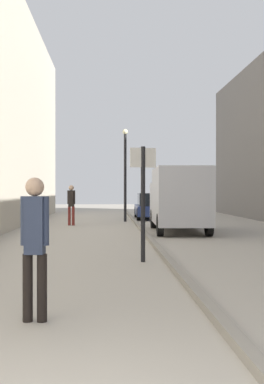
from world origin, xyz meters
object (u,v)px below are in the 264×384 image
at_px(delivery_van, 179,198).
at_px(lamp_post, 125,169).
at_px(parked_car, 152,206).
at_px(street_sign_post, 143,193).
at_px(pedestrian_main_foreground, 35,238).
at_px(pedestrian_mid_block, 71,202).

bearing_deg(delivery_van, lamp_post, 108.41).
bearing_deg(lamp_post, parked_car, 54.77).
bearing_deg(street_sign_post, lamp_post, -103.44).
height_order(pedestrian_main_foreground, street_sign_post, street_sign_post).
relative_size(pedestrian_main_foreground, delivery_van, 0.34).
height_order(pedestrian_main_foreground, parked_car, pedestrian_main_foreground).
xyz_separation_m(parked_car, lamp_post, (-1.58, -2.24, 2.01)).
xyz_separation_m(pedestrian_main_foreground, parked_car, (3.36, 20.85, -0.31)).
relative_size(street_sign_post, lamp_post, 0.55).
distance_m(pedestrian_mid_block, lamp_post, 3.96).
bearing_deg(parked_car, pedestrian_mid_block, -130.06).
distance_m(pedestrian_main_foreground, lamp_post, 18.77).
distance_m(pedestrian_main_foreground, parked_car, 21.12).
height_order(pedestrian_mid_block, street_sign_post, street_sign_post).
height_order(parked_car, lamp_post, lamp_post).
relative_size(pedestrian_main_foreground, pedestrian_mid_block, 0.96).
bearing_deg(street_sign_post, delivery_van, -117.34).
distance_m(delivery_van, street_sign_post, 7.87).
bearing_deg(delivery_van, pedestrian_mid_block, 142.20).
bearing_deg(pedestrian_main_foreground, pedestrian_mid_block, 97.43).
height_order(pedestrian_main_foreground, pedestrian_mid_block, pedestrian_mid_block).
bearing_deg(parked_car, lamp_post, -124.29).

